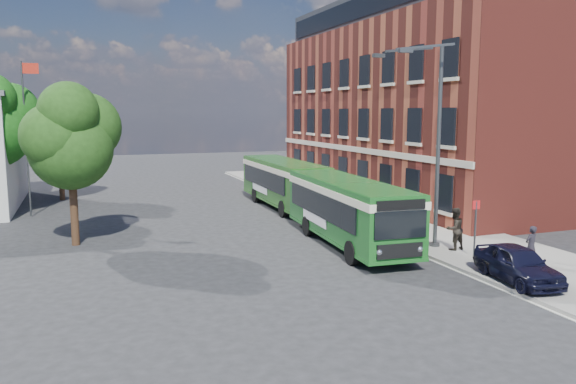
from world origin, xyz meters
name	(u,v)px	position (x,y,z in m)	size (l,w,h in m)	color
ground	(311,249)	(0.00, 0.00, 0.00)	(120.00, 120.00, 0.00)	#252527
pavement	(365,209)	(7.00, 8.00, 0.07)	(6.00, 48.00, 0.15)	gray
kerb_line	(320,213)	(3.95, 8.00, 0.01)	(0.12, 48.00, 0.01)	beige
brick_office	(427,100)	(14.00, 12.00, 6.97)	(12.10, 26.00, 14.20)	maroon
flagpole	(27,133)	(-12.45, 13.00, 4.94)	(0.95, 0.10, 9.00)	#3D4043
street_lamp	(431,143)	(4.84, -2.00, 4.79)	(2.96, 2.38, 9.00)	#3D4043
bus_stop_sign	(475,225)	(5.60, -4.20, 1.51)	(0.35, 0.08, 2.52)	#3D4043
bus_front	(348,206)	(1.89, 0.15, 1.83)	(3.23, 10.53, 3.02)	#185B1E
bus_rear	(283,179)	(2.61, 10.97, 1.83)	(2.80, 10.69, 3.02)	#23591B
parked_car	(518,264)	(4.80, -7.54, 0.81)	(1.56, 3.88, 1.32)	black
pedestrian_a	(531,246)	(6.88, -5.98, 0.93)	(0.57, 0.38, 1.57)	black
pedestrian_b	(455,229)	(5.59, -2.86, 1.08)	(0.91, 0.70, 1.86)	black
tree_left	(71,136)	(-9.93, 4.43, 5.06)	(4.42, 4.20, 7.47)	#352113
tree_right	(59,130)	(-10.88, 19.11, 4.90)	(4.28, 4.07, 7.23)	#352113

